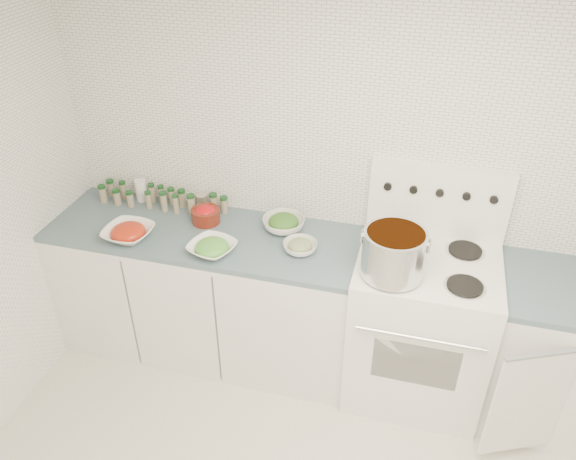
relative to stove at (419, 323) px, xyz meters
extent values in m
cube|color=white|center=(-0.48, 0.32, 0.75)|extent=(3.50, 0.02, 2.50)
cube|color=white|center=(-1.30, 0.00, -0.06)|extent=(1.85, 0.62, 0.86)
cube|color=#48646D|center=(-1.30, 0.00, 0.39)|extent=(1.85, 0.62, 0.03)
cube|color=white|center=(0.00, -0.01, -0.04)|extent=(0.76, 0.65, 0.92)
cube|color=black|center=(0.00, -0.33, 0.00)|extent=(0.45, 0.01, 0.28)
cylinder|color=silver|center=(0.00, -0.37, 0.22)|extent=(0.65, 0.02, 0.02)
cube|color=white|center=(0.00, -0.01, 0.43)|extent=(0.76, 0.65, 0.01)
cube|color=white|center=(0.00, 0.28, 0.65)|extent=(0.76, 0.06, 0.43)
cylinder|color=silver|center=(-0.18, -0.17, 0.44)|extent=(0.21, 0.21, 0.01)
cylinder|color=black|center=(-0.18, -0.17, 0.45)|extent=(0.18, 0.18, 0.01)
cylinder|color=silver|center=(0.18, -0.17, 0.44)|extent=(0.21, 0.21, 0.01)
cylinder|color=black|center=(0.18, -0.17, 0.45)|extent=(0.18, 0.18, 0.01)
cylinder|color=silver|center=(-0.18, 0.15, 0.44)|extent=(0.21, 0.21, 0.01)
cylinder|color=black|center=(-0.18, 0.15, 0.45)|extent=(0.18, 0.18, 0.01)
cylinder|color=silver|center=(0.18, 0.15, 0.44)|extent=(0.21, 0.21, 0.01)
cylinder|color=black|center=(0.18, 0.15, 0.45)|extent=(0.18, 0.18, 0.01)
cylinder|color=black|center=(-0.28, 0.25, 0.72)|extent=(0.04, 0.02, 0.04)
cylinder|color=black|center=(-0.14, 0.25, 0.72)|extent=(0.04, 0.02, 0.04)
cylinder|color=black|center=(0.00, 0.25, 0.72)|extent=(0.04, 0.02, 0.04)
cylinder|color=black|center=(0.14, 0.25, 0.72)|extent=(0.04, 0.02, 0.04)
cylinder|color=black|center=(0.28, 0.25, 0.72)|extent=(0.04, 0.02, 0.04)
cube|color=white|center=(0.82, 0.00, -0.06)|extent=(0.89, 0.62, 0.86)
cube|color=white|center=(0.57, -0.39, -0.07)|extent=(0.37, 0.18, 0.70)
cylinder|color=silver|center=(-0.19, -0.17, 0.57)|extent=(0.32, 0.32, 0.25)
cylinder|color=orange|center=(-0.19, -0.17, 0.68)|extent=(0.29, 0.29, 0.03)
torus|color=silver|center=(-0.35, -0.17, 0.65)|extent=(0.01, 0.08, 0.08)
torus|color=silver|center=(-0.02, -0.17, 0.65)|extent=(0.01, 0.08, 0.08)
imported|color=white|center=(-1.69, -0.17, 0.44)|extent=(0.29, 0.29, 0.07)
ellipsoid|color=red|center=(-1.69, -0.17, 0.45)|extent=(0.20, 0.20, 0.09)
imported|color=white|center=(-1.17, -0.18, 0.43)|extent=(0.31, 0.31, 0.06)
ellipsoid|color=green|center=(-1.17, -0.18, 0.45)|extent=(0.18, 0.18, 0.08)
imported|color=white|center=(-0.85, 0.15, 0.44)|extent=(0.29, 0.29, 0.08)
ellipsoid|color=#30611B|center=(-0.85, 0.15, 0.46)|extent=(0.18, 0.18, 0.08)
imported|color=white|center=(-0.70, -0.04, 0.43)|extent=(0.24, 0.24, 0.06)
ellipsoid|color=#2D4B1E|center=(-0.70, -0.04, 0.45)|extent=(0.14, 0.14, 0.06)
cylinder|color=#5E1B10|center=(-1.32, 0.11, 0.45)|extent=(0.17, 0.17, 0.09)
ellipsoid|color=#BB0D0D|center=(-1.32, 0.11, 0.48)|extent=(0.12, 0.12, 0.06)
cylinder|color=white|center=(-1.82, 0.25, 0.48)|extent=(0.08, 0.08, 0.14)
cylinder|color=#B5AE99|center=(-1.41, 0.26, 0.45)|extent=(0.09, 0.09, 0.09)
cylinder|color=gray|center=(-2.04, 0.26, 0.45)|extent=(0.05, 0.05, 0.09)
cylinder|color=#123F18|center=(-2.04, 0.26, 0.51)|extent=(0.05, 0.05, 0.02)
cylinder|color=gray|center=(-1.94, 0.24, 0.46)|extent=(0.04, 0.04, 0.10)
cylinder|color=#123F18|center=(-1.94, 0.24, 0.52)|extent=(0.04, 0.04, 0.02)
cylinder|color=gray|center=(-1.74, 0.25, 0.46)|extent=(0.04, 0.04, 0.11)
cylinder|color=#123F18|center=(-1.74, 0.25, 0.52)|extent=(0.04, 0.04, 0.02)
cylinder|color=gray|center=(-1.68, 0.25, 0.46)|extent=(0.04, 0.04, 0.11)
cylinder|color=#123F18|center=(-1.68, 0.25, 0.52)|extent=(0.04, 0.04, 0.02)
cylinder|color=gray|center=(-1.61, 0.26, 0.45)|extent=(0.04, 0.04, 0.09)
cylinder|color=#123F18|center=(-1.61, 0.26, 0.51)|extent=(0.04, 0.04, 0.02)
cylinder|color=gray|center=(-1.54, 0.25, 0.45)|extent=(0.05, 0.05, 0.10)
cylinder|color=#123F18|center=(-1.54, 0.25, 0.51)|extent=(0.05, 0.05, 0.02)
cylinder|color=gray|center=(-1.25, 0.24, 0.45)|extent=(0.04, 0.04, 0.09)
cylinder|color=#123F18|center=(-1.25, 0.24, 0.51)|extent=(0.05, 0.05, 0.02)
cylinder|color=gray|center=(-1.33, 0.25, 0.45)|extent=(0.05, 0.05, 0.10)
cylinder|color=#123F18|center=(-1.33, 0.25, 0.51)|extent=(0.05, 0.05, 0.02)
cylinder|color=gray|center=(-2.04, 0.17, 0.45)|extent=(0.05, 0.05, 0.10)
cylinder|color=#123F18|center=(-2.04, 0.17, 0.51)|extent=(0.05, 0.05, 0.02)
cylinder|color=gray|center=(-1.94, 0.16, 0.45)|extent=(0.05, 0.05, 0.09)
cylinder|color=#123F18|center=(-1.94, 0.16, 0.50)|extent=(0.05, 0.05, 0.02)
cylinder|color=gray|center=(-1.85, 0.16, 0.45)|extent=(0.04, 0.04, 0.09)
cylinder|color=#123F18|center=(-1.85, 0.16, 0.50)|extent=(0.04, 0.04, 0.02)
cylinder|color=gray|center=(-1.73, 0.17, 0.45)|extent=(0.04, 0.04, 0.10)
cylinder|color=#123F18|center=(-1.73, 0.17, 0.51)|extent=(0.04, 0.04, 0.02)
cylinder|color=gray|center=(-1.62, 0.17, 0.46)|extent=(0.04, 0.04, 0.11)
cylinder|color=#123F18|center=(-1.62, 0.17, 0.53)|extent=(0.04, 0.04, 0.02)
cylinder|color=gray|center=(-1.54, 0.16, 0.46)|extent=(0.04, 0.04, 0.11)
cylinder|color=#123F18|center=(-1.54, 0.16, 0.52)|extent=(0.04, 0.04, 0.02)
cylinder|color=gray|center=(-1.44, 0.18, 0.46)|extent=(0.05, 0.05, 0.12)
cylinder|color=#123F18|center=(-1.44, 0.18, 0.53)|extent=(0.05, 0.05, 0.02)
camera|label=1|loc=(-0.11, -2.52, 2.21)|focal=35.00mm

